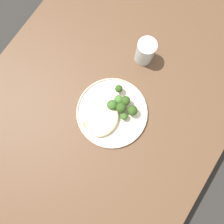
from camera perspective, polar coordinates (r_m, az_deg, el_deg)
The scene contains 18 objects.
ground at distance 1.58m, azimuth -0.80°, elevation -2.98°, with size 6.00×6.00×0.00m, color #2D2B28.
wooden_dining_table at distance 0.93m, azimuth -1.35°, elevation 1.96°, with size 1.40×1.00×0.74m.
dinner_plate at distance 0.83m, azimuth 0.00°, elevation -0.14°, with size 0.29×0.29×0.02m.
noodle_bed at distance 0.81m, azimuth -2.78°, elevation -1.99°, with size 0.15×0.12×0.04m.
seared_scallop_front_small at distance 0.81m, azimuth -3.20°, elevation -2.00°, with size 0.02×0.02×0.01m.
seared_scallop_half_hidden at distance 0.81m, azimuth 0.04°, elevation -3.26°, with size 0.02×0.02×0.01m.
seared_scallop_tilted_round at distance 0.82m, azimuth -7.04°, elevation -3.46°, with size 0.03×0.03×0.01m.
seared_scallop_rear_pale at distance 0.81m, azimuth -1.78°, elevation -3.33°, with size 0.03×0.03×0.02m.
broccoli_floret_near_rim at distance 0.80m, azimuth 0.01°, elevation 1.96°, with size 0.04×0.04×0.06m.
broccoli_floret_right_tilted at distance 0.80m, azimuth 1.87°, elevation 3.47°, with size 0.04×0.04×0.06m.
broccoli_floret_left_leaning at distance 0.80m, azimuth 3.35°, elevation -1.26°, with size 0.03×0.03×0.04m.
broccoli_floret_center_pile at distance 0.79m, azimuth 2.31°, elevation 0.99°, with size 0.04×0.04×0.06m.
broccoli_floret_small_sprig at distance 0.80m, azimuth 5.68°, elevation 0.41°, with size 0.04×0.04×0.06m.
broccoli_floret_split_head at distance 0.80m, azimuth 3.80°, elevation 3.16°, with size 0.04×0.04×0.06m.
broccoli_floret_rear_charred at distance 0.82m, azimuth 1.92°, elevation 6.50°, with size 0.03×0.03×0.05m.
onion_sliver_long_sliver at distance 0.83m, azimuth 2.64°, elevation 3.33°, with size 0.04×0.01×0.00m, color silver.
onion_sliver_short_strip at distance 0.83m, azimuth 2.76°, elevation 1.41°, with size 0.04×0.01×0.00m, color silver.
water_glass at distance 0.88m, azimuth 9.18°, elevation 16.11°, with size 0.08×0.08×0.11m.
Camera 1 is at (-0.15, -0.12, 1.57)m, focal length 32.72 mm.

